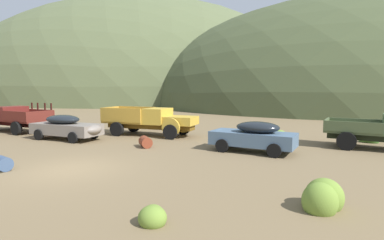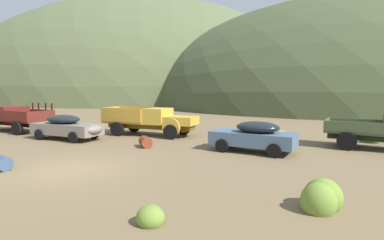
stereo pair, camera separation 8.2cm
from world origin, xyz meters
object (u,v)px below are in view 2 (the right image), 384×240
object	(u,v)px
car_primer_gray	(68,127)
car_chalk_blue	(250,136)
oil_drum_foreground	(2,163)
truck_faded_yellow	(156,121)
truck_oxblood	(14,118)
oil_drum_by_truck	(146,142)

from	to	relation	value
car_primer_gray	car_chalk_blue	world-z (taller)	same
oil_drum_foreground	car_primer_gray	bearing A→B (deg)	103.95
truck_faded_yellow	car_chalk_blue	world-z (taller)	truck_faded_yellow
truck_faded_yellow	car_chalk_blue	xyz separation A→B (m)	(6.40, -4.17, -0.21)
truck_oxblood	car_chalk_blue	bearing A→B (deg)	-175.78
car_primer_gray	oil_drum_foreground	xyz separation A→B (m)	(1.76, -7.08, -0.53)
car_primer_gray	oil_drum_foreground	size ratio (longest dim) A/B	5.17
truck_oxblood	oil_drum_foreground	bearing A→B (deg)	147.41
oil_drum_foreground	oil_drum_by_truck	world-z (taller)	oil_drum_by_truck
truck_faded_yellow	car_primer_gray	bearing A→B (deg)	-142.42
oil_drum_foreground	oil_drum_by_truck	bearing A→B (deg)	55.16
car_chalk_blue	oil_drum_by_truck	bearing A→B (deg)	17.05
car_primer_gray	oil_drum_by_truck	size ratio (longest dim) A/B	4.68
truck_oxblood	oil_drum_by_truck	size ratio (longest dim) A/B	5.72
truck_oxblood	oil_drum_foreground	size ratio (longest dim) A/B	6.31
truck_faded_yellow	oil_drum_foreground	size ratio (longest dim) A/B	6.90
truck_faded_yellow	truck_oxblood	bearing A→B (deg)	-170.80
truck_faded_yellow	car_chalk_blue	bearing A→B (deg)	-23.80
truck_faded_yellow	oil_drum_foreground	bearing A→B (deg)	-98.76
truck_faded_yellow	oil_drum_by_truck	world-z (taller)	truck_faded_yellow
car_primer_gray	truck_oxblood	bearing A→B (deg)	170.08
truck_oxblood	car_chalk_blue	size ratio (longest dim) A/B	1.32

